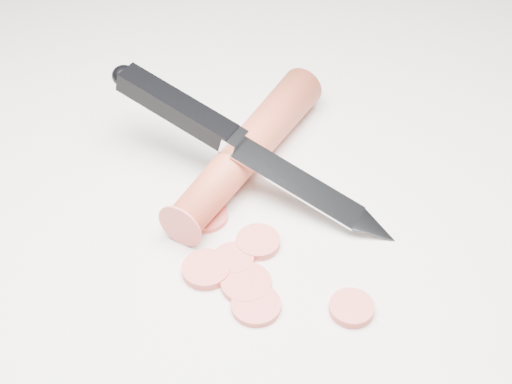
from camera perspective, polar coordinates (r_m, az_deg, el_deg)
ground at (r=0.59m, az=-3.06°, el=-3.43°), size 2.40×2.40×0.00m
carrot at (r=0.63m, az=-0.62°, el=3.49°), size 0.20×0.14×0.04m
carrot_slice_0 at (r=0.57m, az=-1.83°, el=-5.42°), size 0.03×0.03×0.01m
carrot_slice_1 at (r=0.56m, az=-4.01°, el=-6.20°), size 0.04×0.04×0.01m
carrot_slice_2 at (r=0.55m, az=-0.81°, el=-7.31°), size 0.04×0.04×0.01m
carrot_slice_3 at (r=0.54m, az=7.65°, el=-9.18°), size 0.03×0.03×0.01m
carrot_slice_4 at (r=0.58m, az=0.15°, el=-4.02°), size 0.04×0.04×0.01m
carrot_slice_5 at (r=0.60m, az=-4.02°, el=-1.88°), size 0.04×0.04×0.01m
carrot_slice_6 at (r=0.54m, az=0.00°, el=-9.05°), size 0.04×0.04×0.01m
kitchen_knife at (r=0.60m, az=-0.50°, el=3.59°), size 0.17×0.25×0.08m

